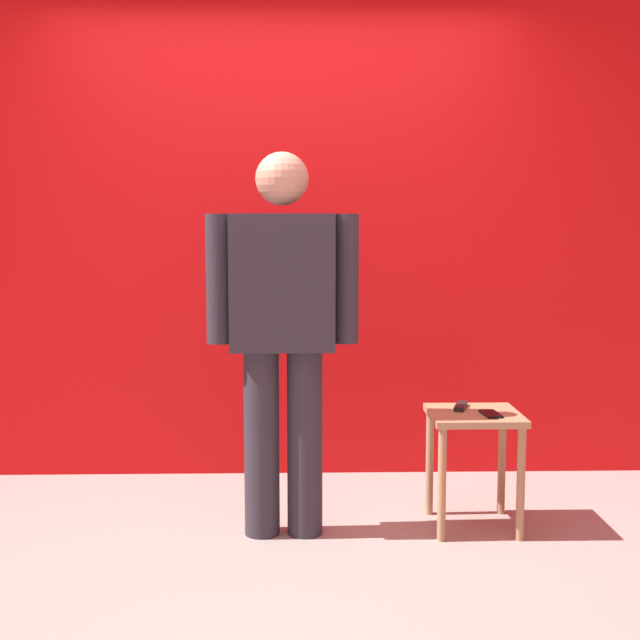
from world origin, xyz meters
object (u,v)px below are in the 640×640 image
(side_table, at_px, (474,435))
(cell_phone, at_px, (491,414))
(tv_remote, at_px, (461,406))
(standing_person, at_px, (283,324))

(side_table, xyz_separation_m, cell_phone, (0.06, -0.06, 0.11))
(side_table, bearing_deg, tv_remote, 120.87)
(cell_phone, bearing_deg, side_table, 129.09)
(side_table, xyz_separation_m, tv_remote, (-0.05, 0.08, 0.12))
(standing_person, distance_m, side_table, 1.00)
(side_table, distance_m, tv_remote, 0.15)
(cell_phone, bearing_deg, standing_person, 175.23)
(side_table, relative_size, tv_remote, 3.10)
(standing_person, xyz_separation_m, cell_phone, (0.91, 0.00, -0.40))
(tv_remote, bearing_deg, cell_phone, -35.36)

